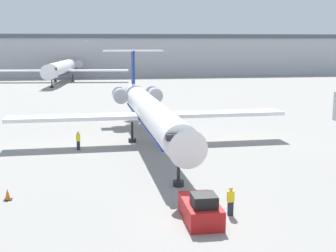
{
  "coord_description": "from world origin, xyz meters",
  "views": [
    {
      "loc": [
        -5.73,
        -24.69,
        10.26
      ],
      "look_at": [
        0.0,
        12.55,
        3.41
      ],
      "focal_mm": 50.0,
      "sensor_mm": 36.0,
      "label": 1
    }
  ],
  "objects_px": {
    "pushback_tug": "(200,209)",
    "worker_by_wing": "(78,140)",
    "airplane_parked_far_left": "(63,68)",
    "traffic_cone_left": "(8,195)",
    "airplane_main": "(149,110)",
    "worker_near_tug": "(231,201)"
  },
  "relations": [
    {
      "from": "airplane_main",
      "to": "worker_by_wing",
      "type": "relative_size",
      "value": 19.06
    },
    {
      "from": "pushback_tug",
      "to": "airplane_parked_far_left",
      "type": "height_order",
      "value": "airplane_parked_far_left"
    },
    {
      "from": "pushback_tug",
      "to": "worker_by_wing",
      "type": "bearing_deg",
      "value": 111.51
    },
    {
      "from": "traffic_cone_left",
      "to": "airplane_parked_far_left",
      "type": "bearing_deg",
      "value": 91.44
    },
    {
      "from": "worker_by_wing",
      "to": "pushback_tug",
      "type": "bearing_deg",
      "value": -68.49
    },
    {
      "from": "worker_by_wing",
      "to": "airplane_main",
      "type": "bearing_deg",
      "value": 16.3
    },
    {
      "from": "airplane_parked_far_left",
      "to": "worker_near_tug",
      "type": "bearing_deg",
      "value": -80.57
    },
    {
      "from": "worker_near_tug",
      "to": "worker_by_wing",
      "type": "bearing_deg",
      "value": 117.0
    },
    {
      "from": "pushback_tug",
      "to": "worker_near_tug",
      "type": "height_order",
      "value": "pushback_tug"
    },
    {
      "from": "airplane_main",
      "to": "worker_near_tug",
      "type": "xyz_separation_m",
      "value": [
        2.47,
        -20.84,
        -2.49
      ]
    },
    {
      "from": "worker_near_tug",
      "to": "traffic_cone_left",
      "type": "xyz_separation_m",
      "value": [
        -13.65,
        4.89,
        -0.56
      ]
    },
    {
      "from": "pushback_tug",
      "to": "worker_by_wing",
      "type": "relative_size",
      "value": 2.29
    },
    {
      "from": "pushback_tug",
      "to": "traffic_cone_left",
      "type": "xyz_separation_m",
      "value": [
        -11.7,
        5.42,
        -0.33
      ]
    },
    {
      "from": "airplane_main",
      "to": "traffic_cone_left",
      "type": "distance_m",
      "value": 19.72
    },
    {
      "from": "worker_near_tug",
      "to": "airplane_parked_far_left",
      "type": "bearing_deg",
      "value": 99.43
    },
    {
      "from": "airplane_main",
      "to": "worker_near_tug",
      "type": "distance_m",
      "value": 21.13
    },
    {
      "from": "worker_near_tug",
      "to": "traffic_cone_left",
      "type": "relative_size",
      "value": 2.27
    },
    {
      "from": "traffic_cone_left",
      "to": "airplane_main",
      "type": "bearing_deg",
      "value": 54.97
    },
    {
      "from": "pushback_tug",
      "to": "airplane_parked_far_left",
      "type": "xyz_separation_m",
      "value": [
        -13.99,
        96.48,
        2.96
      ]
    },
    {
      "from": "worker_by_wing",
      "to": "airplane_parked_far_left",
      "type": "distance_m",
      "value": 77.49
    },
    {
      "from": "worker_near_tug",
      "to": "airplane_parked_far_left",
      "type": "height_order",
      "value": "airplane_parked_far_left"
    },
    {
      "from": "airplane_main",
      "to": "traffic_cone_left",
      "type": "height_order",
      "value": "airplane_main"
    }
  ]
}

